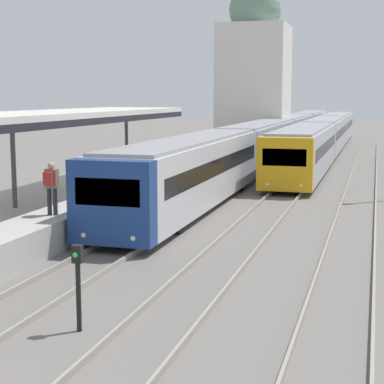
{
  "coord_description": "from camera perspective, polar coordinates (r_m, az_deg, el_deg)",
  "views": [
    {
      "loc": [
        7.46,
        -5.63,
        4.65
      ],
      "look_at": [
        1.71,
        14.37,
        1.54
      ],
      "focal_mm": 60.0,
      "sensor_mm": 36.0,
      "label": 1
    }
  ],
  "objects": [
    {
      "name": "train_far",
      "position": [
        53.54,
        11.73,
        5.06
      ],
      "size": [
        2.63,
        47.67,
        2.89
      ],
      "color": "gold",
      "rests_on": "ground_plane"
    },
    {
      "name": "train_near",
      "position": [
        50.86,
        7.61,
        5.01
      ],
      "size": [
        2.63,
        66.37,
        2.93
      ],
      "color": "navy",
      "rests_on": "ground_plane"
    },
    {
      "name": "platform_canopy",
      "position": [
        21.91,
        -15.65,
        6.43
      ],
      "size": [
        4.0,
        25.06,
        3.13
      ],
      "color": "beige",
      "rests_on": "station_platform"
    },
    {
      "name": "signal_post_near",
      "position": [
        12.97,
        -10.1,
        -7.54
      ],
      "size": [
        0.2,
        0.21,
        1.76
      ],
      "color": "black",
      "rests_on": "ground_plane"
    },
    {
      "name": "distant_domed_building",
      "position": [
        54.31,
        5.54,
        10.38
      ],
      "size": [
        5.51,
        5.51,
        13.77
      ],
      "color": "silver",
      "rests_on": "ground_plane"
    },
    {
      "name": "person_on_platform",
      "position": [
        20.41,
        -12.41,
        0.71
      ],
      "size": [
        0.4,
        0.4,
        1.66
      ],
      "color": "#2D2D33",
      "rests_on": "station_platform"
    }
  ]
}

